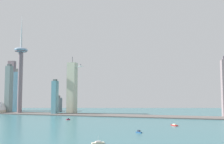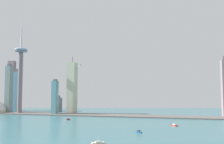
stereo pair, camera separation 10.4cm
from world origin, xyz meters
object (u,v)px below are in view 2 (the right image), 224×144
(observation_tower, at_px, (21,66))
(boat_0, at_px, (174,125))
(boat_5, at_px, (68,119))
(skyscraper_1, at_px, (9,89))
(skyscraper_6, at_px, (57,104))
(airplane, at_px, (79,66))
(skyscraper_4, at_px, (72,88))
(boat_1, at_px, (139,132))
(skyscraper_5, at_px, (11,85))
(boat_3, at_px, (98,143))
(skyscraper_0, at_px, (55,97))
(skyscraper_3, at_px, (17,91))

(observation_tower, relative_size, boat_0, 18.06)
(observation_tower, distance_m, boat_5, 284.04)
(skyscraper_1, relative_size, skyscraper_6, 2.90)
(boat_0, bearing_deg, airplane, 18.80)
(skyscraper_4, height_order, boat_0, skyscraper_4)
(skyscraper_1, bearing_deg, airplane, 4.15)
(boat_0, distance_m, boat_1, 115.18)
(boat_5, bearing_deg, skyscraper_4, 60.50)
(skyscraper_1, relative_size, skyscraper_5, 0.87)
(airplane, bearing_deg, skyscraper_1, 48.50)
(skyscraper_6, distance_m, boat_3, 528.84)
(skyscraper_6, bearing_deg, boat_0, -33.62)
(boat_1, bearing_deg, skyscraper_6, -20.11)
(skyscraper_1, relative_size, skyscraper_4, 0.88)
(boat_3, bearing_deg, observation_tower, -78.09)
(skyscraper_0, relative_size, boat_5, 11.85)
(boat_3, bearing_deg, skyscraper_5, -78.04)
(skyscraper_0, relative_size, boat_0, 5.96)
(airplane, bearing_deg, boat_3, 159.35)
(boat_5, bearing_deg, skyscraper_0, 79.09)
(skyscraper_3, bearing_deg, skyscraper_5, 144.52)
(boat_1, bearing_deg, skyscraper_1, -3.94)
(skyscraper_1, distance_m, boat_1, 537.35)
(boat_0, bearing_deg, boat_5, 43.66)
(skyscraper_4, height_order, skyscraper_6, skyscraper_4)
(skyscraper_5, distance_m, boat_5, 400.51)
(skyscraper_6, xyz_separation_m, boat_1, (321.85, -352.02, -22.85))
(boat_1, height_order, boat_5, boat_1)
(skyscraper_4, distance_m, boat_3, 459.55)
(skyscraper_0, xyz_separation_m, skyscraper_6, (-37.41, 90.63, -25.68))
(boat_3, bearing_deg, boat_0, -150.25)
(boat_0, distance_m, boat_3, 218.70)
(skyscraper_0, xyz_separation_m, boat_5, (95.88, -118.68, -48.87))
(skyscraper_0, distance_m, boat_0, 381.27)
(skyscraper_5, xyz_separation_m, airplane, (287.05, -71.52, 54.92))
(skyscraper_3, height_order, airplane, airplane)
(skyscraper_5, xyz_separation_m, boat_0, (567.10, -265.71, -87.43))
(skyscraper_6, relative_size, boat_5, 6.12)
(skyscraper_1, bearing_deg, observation_tower, -18.00)
(skyscraper_5, bearing_deg, skyscraper_0, -24.82)
(boat_1, bearing_deg, airplane, -25.42)
(skyscraper_5, height_order, boat_5, skyscraper_5)
(observation_tower, bearing_deg, boat_1, -32.92)
(boat_1, relative_size, boat_3, 0.63)
(boat_0, relative_size, airplane, 0.65)
(skyscraper_0, bearing_deg, boat_3, -55.70)
(skyscraper_3, height_order, boat_1, skyscraper_3)
(boat_3, bearing_deg, skyscraper_1, -75.55)
(observation_tower, distance_m, skyscraper_0, 152.51)
(skyscraper_4, distance_m, boat_5, 191.27)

